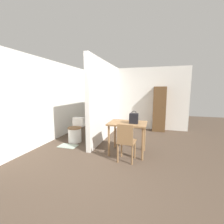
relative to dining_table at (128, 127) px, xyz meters
The scene contains 10 objects.
ground_plane 1.68m from the dining_table, 110.56° to the right, with size 16.00×16.00×0.00m, color #4C3D30.
wall_back 2.84m from the dining_table, 101.17° to the left, with size 4.87×0.12×2.50m.
wall_left 2.67m from the dining_table, 166.32° to the left, with size 0.12×5.11×2.50m.
partition_wall 1.64m from the dining_table, 128.74° to the left, with size 0.12×2.93×2.50m.
dining_table is the anchor object (origin of this frame).
wooden_chair 0.51m from the dining_table, 83.33° to the right, with size 0.40×0.40×0.87m.
toilet 1.82m from the dining_table, 165.54° to the left, with size 0.43×0.58×0.72m.
handbag 0.29m from the dining_table, 21.14° to the right, with size 0.21×0.15×0.30m.
wooden_cabinet 2.59m from the dining_table, 72.08° to the left, with size 0.47×0.41×1.73m.
bath_mat 1.85m from the dining_table, behind, with size 0.53×0.33×0.01m.
Camera 1 is at (1.18, -2.16, 1.58)m, focal length 24.00 mm.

